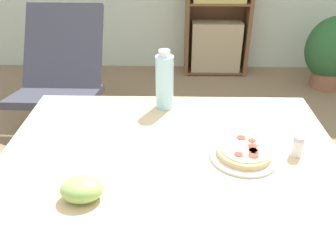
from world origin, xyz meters
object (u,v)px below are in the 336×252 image
grape_bunch (82,189)px  salt_shaker (298,146)px  pizza_on_plate (244,153)px  drink_bottle (165,81)px  potted_plant_floor (333,52)px  bookshelf (218,9)px  lounge_chair_near (63,97)px

grape_bunch → salt_shaker: bearing=18.7°
pizza_on_plate → grape_bunch: grape_bunch is taller
pizza_on_plate → drink_bottle: (-0.28, 0.36, 0.10)m
salt_shaker → potted_plant_floor: 2.43m
grape_bunch → bookshelf: bookshelf is taller
pizza_on_plate → lounge_chair_near: bearing=128.3°
grape_bunch → bookshelf: (0.68, 2.76, -0.11)m
drink_bottle → bookshelf: bearing=78.2°
lounge_chair_near → drink_bottle: bearing=-50.8°
drink_bottle → lounge_chair_near: (-0.77, 0.97, -0.55)m
salt_shaker → lounge_chair_near: 1.85m
pizza_on_plate → drink_bottle: drink_bottle is taller
pizza_on_plate → potted_plant_floor: (1.21, 2.18, -0.39)m
pizza_on_plate → drink_bottle: bearing=127.8°
drink_bottle → pizza_on_plate: bearing=-52.2°
salt_shaker → grape_bunch: bearing=-161.3°
drink_bottle → salt_shaker: size_ratio=3.33×
pizza_on_plate → bookshelf: 2.56m
grape_bunch → potted_plant_floor: (1.70, 2.39, -0.41)m
salt_shaker → potted_plant_floor: bearing=64.6°
salt_shaker → potted_plant_floor: size_ratio=0.11×
potted_plant_floor → pizza_on_plate: bearing=-119.0°
lounge_chair_near → salt_shaker: bearing=-46.2°
pizza_on_plate → grape_bunch: size_ratio=1.88×
grape_bunch → potted_plant_floor: grape_bunch is taller
grape_bunch → lounge_chair_near: size_ratio=0.14×
lounge_chair_near → potted_plant_floor: 2.41m
salt_shaker → lounge_chair_near: size_ratio=0.09×
grape_bunch → lounge_chair_near: (-0.55, 1.54, -0.47)m
salt_shaker → bookshelf: size_ratio=0.05×
salt_shaker → bookshelf: 2.54m
potted_plant_floor → bookshelf: bearing=160.4°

